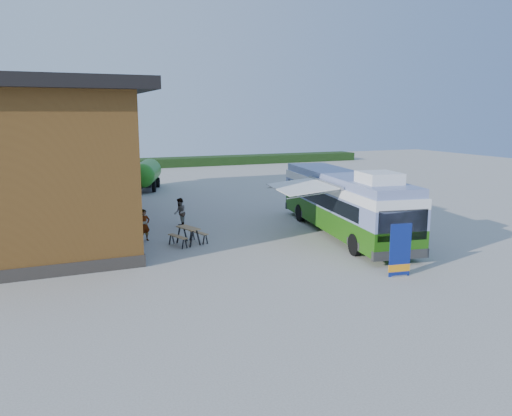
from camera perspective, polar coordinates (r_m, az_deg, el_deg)
name	(u,v)px	position (r m, az deg, el deg)	size (l,w,h in m)	color
ground	(288,250)	(22.79, 3.73, -4.81)	(100.00, 100.00, 0.00)	#BCB7AD
barn	(34,161)	(29.73, -24.08, 4.96)	(9.60, 21.20, 7.50)	brown
hedge	(207,161)	(60.58, -5.62, 5.37)	(40.00, 3.00, 1.00)	#264419
bus	(344,201)	(25.77, 9.99, 0.80)	(4.26, 11.99, 3.61)	#377313
awning	(305,187)	(24.23, 5.64, 2.45)	(3.12, 4.41, 0.51)	white
banner	(400,255)	(19.69, 16.12, -5.19)	(0.89, 0.27, 2.05)	navy
picnic_table	(188,232)	(23.79, -7.76, -2.69)	(1.80, 1.70, 0.83)	#A9764F
person_a	(145,225)	(24.75, -12.62, -1.93)	(0.57, 0.37, 1.56)	#999999
person_b	(180,213)	(27.44, -8.68, -0.53)	(0.78, 0.60, 1.60)	#999999
slurry_tanker	(146,173)	(41.47, -12.41, 3.91)	(3.23, 6.09, 2.35)	#248117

